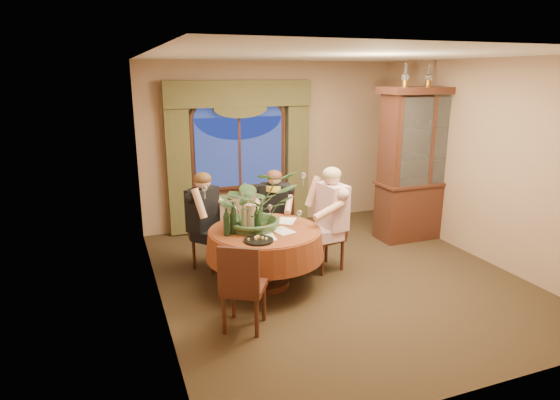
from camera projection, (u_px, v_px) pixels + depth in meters
name	position (u px, v px, depth m)	size (l,w,h in m)	color
floor	(335.00, 276.00, 6.21)	(5.00, 5.00, 0.00)	black
wall_back	(272.00, 145.00, 8.10)	(4.50, 4.50, 0.00)	#927259
wall_right	(481.00, 161.00, 6.61)	(5.00, 5.00, 0.00)	#927259
ceiling	(343.00, 55.00, 5.48)	(5.00, 5.00, 0.00)	white
window	(239.00, 153.00, 7.86)	(1.62, 0.10, 1.32)	navy
arched_transom	(238.00, 106.00, 7.65)	(1.60, 0.06, 0.44)	navy
drapery_left	(179.00, 165.00, 7.49)	(0.38, 0.14, 2.32)	#454124
drapery_right	(297.00, 157.00, 8.20)	(0.38, 0.14, 2.32)	#454124
swag_valance	(239.00, 94.00, 7.53)	(2.45, 0.16, 0.42)	#454124
dining_table	(265.00, 257.00, 5.84)	(1.47, 1.47, 0.75)	maroon
china_cabinet	(422.00, 164.00, 7.41)	(1.48, 0.58, 2.40)	#381911
oil_lamp_left	(405.00, 75.00, 6.91)	(0.11, 0.11, 0.34)	#A5722D
oil_lamp_center	(429.00, 75.00, 7.05)	(0.11, 0.11, 0.34)	#A5722D
oil_lamp_right	(451.00, 75.00, 7.19)	(0.11, 0.11, 0.34)	#A5722D
chair_right	(325.00, 235.00, 6.31)	(0.42, 0.42, 0.96)	black
chair_back_right	(278.00, 223.00, 6.82)	(0.42, 0.42, 0.96)	black
chair_back	(211.00, 235.00, 6.34)	(0.42, 0.42, 0.96)	black
chair_front_left	(244.00, 285.00, 4.83)	(0.42, 0.42, 0.96)	black
person_pink	(332.00, 220.00, 6.19)	(0.52, 0.47, 1.44)	#CBA0AB
person_back	(203.00, 222.00, 6.22)	(0.49, 0.45, 1.37)	black
person_scarf	(274.00, 214.00, 6.68)	(0.47, 0.43, 1.30)	black
stoneware_vase	(251.00, 216.00, 5.74)	(0.16, 0.16, 0.30)	tan
centerpiece_plant	(256.00, 177.00, 5.64)	(1.00, 1.11, 0.87)	#3A5C35
olive_bowl	(267.00, 227.00, 5.72)	(0.17, 0.17, 0.05)	brown
cheese_platter	(259.00, 240.00, 5.31)	(0.34, 0.34, 0.02)	black
wine_bottle_0	(244.00, 216.00, 5.70)	(0.07, 0.07, 0.33)	tan
wine_bottle_1	(233.00, 220.00, 5.53)	(0.07, 0.07, 0.33)	black
wine_bottle_2	(226.00, 222.00, 5.47)	(0.07, 0.07, 0.33)	black
wine_bottle_3	(233.00, 215.00, 5.75)	(0.07, 0.07, 0.33)	black
wine_bottle_4	(257.00, 220.00, 5.56)	(0.07, 0.07, 0.33)	black
wine_bottle_5	(228.00, 218.00, 5.63)	(0.07, 0.07, 0.33)	tan
tasting_paper_0	(283.00, 231.00, 5.66)	(0.21, 0.30, 0.00)	white
tasting_paper_1	(286.00, 221.00, 6.04)	(0.21, 0.30, 0.00)	white
tasting_paper_2	(266.00, 237.00, 5.45)	(0.21, 0.30, 0.00)	white
wine_glass_person_pink	(299.00, 217.00, 5.93)	(0.07, 0.07, 0.18)	silver
wine_glass_person_back	(232.00, 216.00, 5.95)	(0.07, 0.07, 0.18)	silver
wine_glass_person_scarf	(270.00, 211.00, 6.18)	(0.07, 0.07, 0.18)	silver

